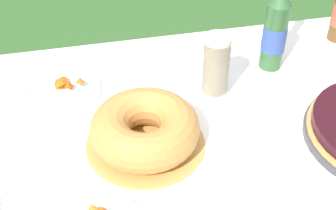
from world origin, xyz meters
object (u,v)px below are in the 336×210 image
object	(u,v)px
snack_plate_left	(64,88)
bundt_cake	(145,130)
cider_bottle_green	(275,31)
cup_stack	(216,66)

from	to	relation	value
snack_plate_left	bundt_cake	bearing A→B (deg)	-54.10
bundt_cake	cider_bottle_green	distance (m)	0.51
cup_stack	snack_plate_left	xyz separation A→B (m)	(-0.42, 0.10, -0.08)
cider_bottle_green	snack_plate_left	size ratio (longest dim) A/B	1.53
snack_plate_left	cider_bottle_green	bearing A→B (deg)	-0.43
bundt_cake	cider_bottle_green	bearing A→B (deg)	30.69
bundt_cake	cup_stack	world-z (taller)	cup_stack
cup_stack	cider_bottle_green	xyz separation A→B (m)	(0.21, 0.09, 0.03)
cup_stack	bundt_cake	bearing A→B (deg)	-144.36
cider_bottle_green	snack_plate_left	distance (m)	0.63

